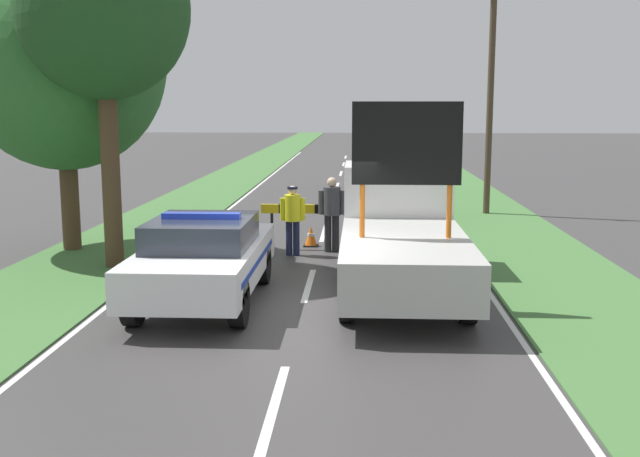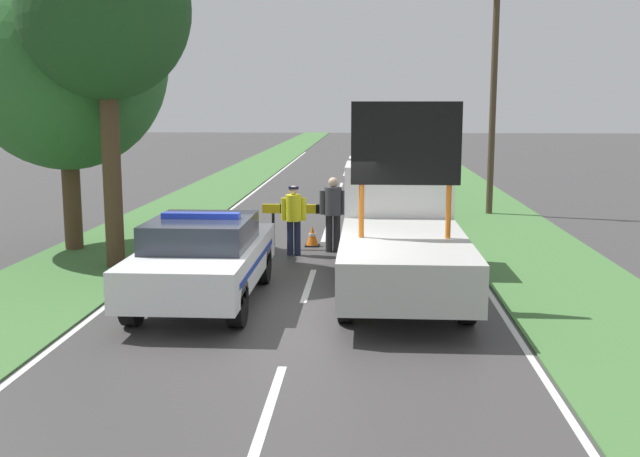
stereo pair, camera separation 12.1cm
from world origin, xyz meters
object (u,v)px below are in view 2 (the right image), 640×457
Objects in this scene: roadside_tree_near_right at (65,63)px; utility_pole at (494,84)px; work_truck at (400,231)px; police_car at (204,257)px; traffic_cone_centre_front at (434,242)px; queued_car_suv_grey at (389,191)px; queued_car_sedan_black at (381,173)px; roadside_tree_near_left at (105,10)px; road_barrier at (316,213)px; pedestrian_civilian at (333,208)px; police_officer at (294,214)px; traffic_cone_near_police at (312,236)px.

roadside_tree_near_right is 0.87× the size of utility_pole.
police_car is at bearing 24.99° from work_truck.
traffic_cone_centre_front is 6.02m from queued_car_suv_grey.
traffic_cone_centre_front is 0.11× the size of queued_car_sedan_black.
roadside_tree_near_left reaches higher than traffic_cone_centre_front.
traffic_cone_centre_front is 0.06× the size of utility_pole.
utility_pole reaches higher than road_barrier.
road_barrier is at bearing 171.14° from pedestrian_civilian.
road_barrier is 1.60× the size of police_officer.
traffic_cone_near_police is 7.00m from roadside_tree_near_left.
traffic_cone_centre_front is at bearing -4.09° from road_barrier.
roadside_tree_near_right is (-4.15, 4.57, 3.57)m from police_car.
police_car reaches higher than traffic_cone_centre_front.
traffic_cone_centre_front is 0.12× the size of queued_car_suv_grey.
work_truck is 3.87× the size of police_officer.
pedestrian_civilian is 0.44× the size of queued_car_suv_grey.
roadside_tree_near_left is at bearing 135.46° from police_car.
queued_car_sedan_black is 0.63× the size of roadside_tree_near_right.
utility_pole reaches higher than work_truck.
traffic_cone_centre_front is at bearing 94.93° from queued_car_sedan_black.
utility_pole is (5.19, 5.71, 3.81)m from traffic_cone_near_police.
traffic_cone_near_police is 0.07× the size of roadside_tree_near_left.
traffic_cone_centre_front is at bearing -109.86° from utility_pole.
work_truck is (3.47, 1.35, 0.27)m from police_car.
police_officer is (1.17, 4.23, 0.15)m from police_car.
roadside_tree_near_left reaches higher than police_officer.
pedestrian_civilian is at bearing 69.03° from police_car.
traffic_cone_centre_front is at bearing -173.84° from police_officer.
police_car is 9.88× the size of traffic_cone_centre_front.
police_officer reaches higher than queued_car_sedan_black.
pedestrian_civilian is 11.99m from queued_car_sedan_black.
roadside_tree_near_left is (-4.13, -2.29, 4.43)m from road_barrier.
traffic_cone_centre_front is (2.79, -0.25, -0.65)m from road_barrier.
police_car is 0.66× the size of roadside_tree_near_left.
police_officer is at bearing 79.79° from queued_car_sedan_black.
traffic_cone_centre_front is (4.42, 4.75, -0.57)m from police_car.
road_barrier is 0.90m from police_officer.
traffic_cone_centre_front is at bearing -12.17° from traffic_cone_near_police.
traffic_cone_centre_front is 7.74m from utility_pole.
traffic_cone_near_police is 7.05m from roadside_tree_near_right.
work_truck is at bearing 125.75° from police_officer.
road_barrier is 0.76m from traffic_cone_near_police.
police_officer is 6.33m from roadside_tree_near_right.
roadside_tree_near_left reaches higher than roadside_tree_near_right.
roadside_tree_near_left is at bearing -128.58° from pedestrian_civilian.
queued_car_sedan_black reaches higher than traffic_cone_near_police.
utility_pole is at bearing -131.87° from police_officer.
work_truck is at bearing -64.02° from traffic_cone_near_police.
police_officer is 0.20× the size of utility_pole.
queued_car_sedan_black is at bearing 120.99° from utility_pole.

